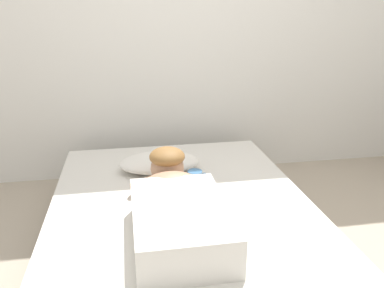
{
  "coord_description": "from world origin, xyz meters",
  "views": [
    {
      "loc": [
        -0.59,
        -1.65,
        1.31
      ],
      "look_at": [
        -0.22,
        0.44,
        0.56
      ],
      "focal_mm": 35.92,
      "sensor_mm": 36.0,
      "label": 1
    }
  ],
  "objects_px": {
    "person_lying": "(176,205)",
    "pillow": "(159,162)",
    "bed": "(184,234)",
    "cell_phone": "(205,251)",
    "coffee_cup": "(195,177)"
  },
  "relations": [
    {
      "from": "person_lying",
      "to": "pillow",
      "type": "bearing_deg",
      "value": 91.48
    },
    {
      "from": "pillow",
      "to": "person_lying",
      "type": "distance_m",
      "value": 0.69
    },
    {
      "from": "bed",
      "to": "pillow",
      "type": "bearing_deg",
      "value": 98.18
    },
    {
      "from": "bed",
      "to": "pillow",
      "type": "xyz_separation_m",
      "value": [
        -0.08,
        0.54,
        0.21
      ]
    },
    {
      "from": "cell_phone",
      "to": "person_lying",
      "type": "bearing_deg",
      "value": 110.56
    },
    {
      "from": "coffee_cup",
      "to": "cell_phone",
      "type": "distance_m",
      "value": 0.72
    },
    {
      "from": "bed",
      "to": "cell_phone",
      "type": "height_order",
      "value": "cell_phone"
    },
    {
      "from": "coffee_cup",
      "to": "cell_phone",
      "type": "bearing_deg",
      "value": -96.88
    },
    {
      "from": "person_lying",
      "to": "cell_phone",
      "type": "relative_size",
      "value": 6.57
    },
    {
      "from": "bed",
      "to": "person_lying",
      "type": "relative_size",
      "value": 2.26
    },
    {
      "from": "cell_phone",
      "to": "pillow",
      "type": "bearing_deg",
      "value": 96.78
    },
    {
      "from": "pillow",
      "to": "person_lying",
      "type": "relative_size",
      "value": 0.57
    },
    {
      "from": "bed",
      "to": "cell_phone",
      "type": "xyz_separation_m",
      "value": [
        0.03,
        -0.4,
        0.16
      ]
    },
    {
      "from": "person_lying",
      "to": "cell_phone",
      "type": "height_order",
      "value": "person_lying"
    },
    {
      "from": "pillow",
      "to": "person_lying",
      "type": "xyz_separation_m",
      "value": [
        0.02,
        -0.69,
        0.05
      ]
    }
  ]
}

